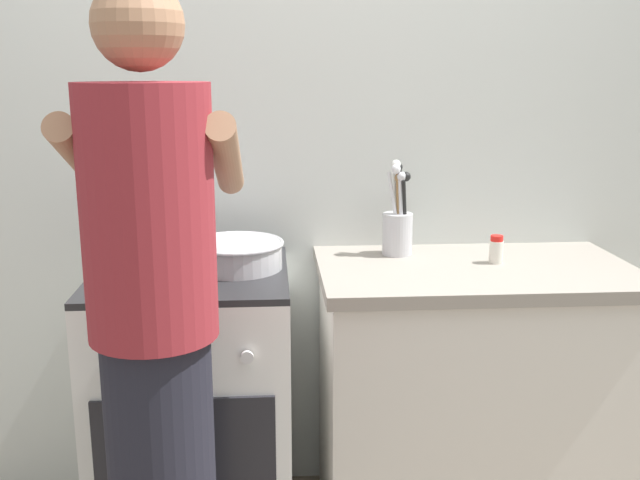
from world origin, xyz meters
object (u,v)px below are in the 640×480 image
Objects in this scene: person at (156,350)px; mixing_bowl at (236,253)px; pot at (143,256)px; spice_bottle at (496,250)px; stove_range at (196,406)px; utensil_crock at (398,225)px.

mixing_bowl is at bearing 73.96° from person.
pot reaches higher than spice_bottle.
pot reaches higher than stove_range.
utensil_crock is at bearing 14.01° from stove_range.
person is (-0.70, -0.71, -0.14)m from utensil_crock.
mixing_bowl is 0.95× the size of utensil_crock.
person is (0.12, -0.55, -0.09)m from pot.
utensil_crock reaches higher than mixing_bowl.
pot is 0.15× the size of person.
pot is at bearing -175.74° from mixing_bowl.
person reaches higher than utensil_crock.
stove_range is 0.89m from utensil_crock.
pot is 1.11m from spice_bottle.
pot is 0.28m from mixing_bowl.
utensil_crock is 3.53× the size of spice_bottle.
stove_range is 9.94× the size of spice_bottle.
pot is 0.57m from person.
spice_bottle is at bearing -24.03° from utensil_crock.
utensil_crock is at bearing 155.97° from spice_bottle.
person is at bearing -106.04° from mixing_bowl.
pot is (-0.14, 0.01, 0.50)m from stove_range.
mixing_bowl is 0.60m from person.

